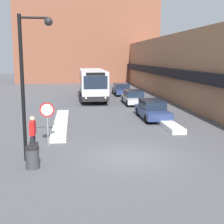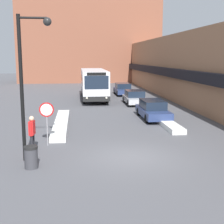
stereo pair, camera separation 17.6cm
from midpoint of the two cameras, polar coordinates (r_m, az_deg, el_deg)
ground_plane at (r=14.82m, az=3.92°, el=-8.16°), size 160.00×160.00×0.00m
building_row_right at (r=39.89m, az=12.01°, el=8.15°), size 5.50×60.00×7.01m
building_backdrop_far at (r=60.51m, az=-4.10°, el=13.73°), size 26.00×8.00×17.23m
snow_bank_left at (r=21.69m, az=-9.02°, el=-2.02°), size 0.90×9.11×0.30m
snow_bank_right at (r=23.30m, az=9.05°, el=-1.16°), size 0.90×8.81×0.32m
city_bus at (r=34.72m, az=-3.25°, el=5.27°), size 2.61×10.82×3.26m
parked_car_front at (r=23.82m, az=7.67°, el=0.47°), size 1.83×4.79×1.42m
parked_car_middle at (r=31.09m, az=4.32°, el=2.70°), size 1.92×4.34×1.38m
parked_car_back at (r=38.86m, az=2.14°, el=4.23°), size 1.94×4.61×1.45m
stop_sign at (r=16.55m, az=-11.56°, el=-0.44°), size 0.76×0.08×2.31m
street_lamp at (r=14.06m, az=-14.84°, el=7.02°), size 1.46×0.36×6.40m
pedestrian at (r=15.61m, az=-14.10°, el=-3.34°), size 0.27×0.59×1.82m
trash_bin at (r=13.61m, az=-14.22°, el=-8.00°), size 0.59×0.59×0.95m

